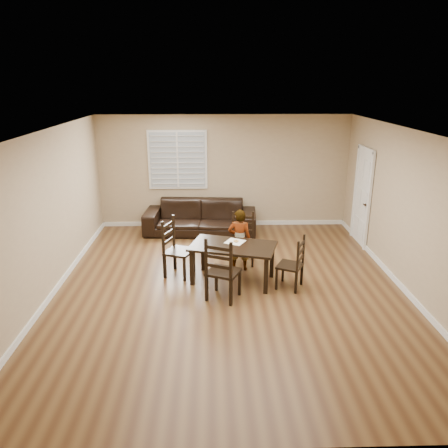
{
  "coord_description": "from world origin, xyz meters",
  "views": [
    {
      "loc": [
        -0.29,
        -6.87,
        3.47
      ],
      "look_at": [
        -0.08,
        0.56,
        1.0
      ],
      "focal_mm": 35.0,
      "sensor_mm": 36.0,
      "label": 1
    }
  ],
  "objects_px": {
    "chair_left": "(173,249)",
    "sofa": "(200,217)",
    "chair_far": "(220,274)",
    "child": "(239,240)",
    "chair_near": "(243,239)",
    "chair_right": "(296,266)",
    "donut": "(236,241)",
    "dining_table": "(233,250)"
  },
  "relations": [
    {
      "from": "chair_left",
      "to": "sofa",
      "type": "xyz_separation_m",
      "value": [
        0.46,
        2.31,
        -0.11
      ]
    },
    {
      "from": "chair_far",
      "to": "sofa",
      "type": "height_order",
      "value": "chair_far"
    },
    {
      "from": "child",
      "to": "chair_near",
      "type": "bearing_deg",
      "value": -95.11
    },
    {
      "from": "chair_far",
      "to": "chair_left",
      "type": "distance_m",
      "value": 1.39
    },
    {
      "from": "chair_near",
      "to": "chair_far",
      "type": "relative_size",
      "value": 0.92
    },
    {
      "from": "chair_right",
      "to": "sofa",
      "type": "distance_m",
      "value": 3.43
    },
    {
      "from": "child",
      "to": "donut",
      "type": "bearing_deg",
      "value": 84.39
    },
    {
      "from": "chair_left",
      "to": "sofa",
      "type": "distance_m",
      "value": 2.35
    },
    {
      "from": "chair_left",
      "to": "chair_right",
      "type": "xyz_separation_m",
      "value": [
        2.17,
        -0.66,
        -0.06
      ]
    },
    {
      "from": "child",
      "to": "donut",
      "type": "relative_size",
      "value": 12.72
    },
    {
      "from": "chair_near",
      "to": "child",
      "type": "height_order",
      "value": "child"
    },
    {
      "from": "chair_right",
      "to": "child",
      "type": "relative_size",
      "value": 0.79
    },
    {
      "from": "chair_near",
      "to": "chair_left",
      "type": "height_order",
      "value": "chair_left"
    },
    {
      "from": "chair_right",
      "to": "dining_table",
      "type": "bearing_deg",
      "value": -80.94
    },
    {
      "from": "chair_right",
      "to": "chair_near",
      "type": "bearing_deg",
      "value": -120.03
    },
    {
      "from": "child",
      "to": "sofa",
      "type": "bearing_deg",
      "value": -62.0
    },
    {
      "from": "chair_near",
      "to": "chair_left",
      "type": "distance_m",
      "value": 1.46
    },
    {
      "from": "sofa",
      "to": "chair_near",
      "type": "bearing_deg",
      "value": -58.79
    },
    {
      "from": "dining_table",
      "to": "donut",
      "type": "xyz_separation_m",
      "value": [
        0.06,
        0.15,
        0.11
      ]
    },
    {
      "from": "chair_near",
      "to": "donut",
      "type": "distance_m",
      "value": 0.82
    },
    {
      "from": "chair_right",
      "to": "donut",
      "type": "distance_m",
      "value": 1.16
    },
    {
      "from": "dining_table",
      "to": "chair_left",
      "type": "distance_m",
      "value": 1.15
    },
    {
      "from": "dining_table",
      "to": "chair_right",
      "type": "relative_size",
      "value": 1.74
    },
    {
      "from": "dining_table",
      "to": "chair_far",
      "type": "bearing_deg",
      "value": -91.32
    },
    {
      "from": "chair_right",
      "to": "sofa",
      "type": "relative_size",
      "value": 0.36
    },
    {
      "from": "chair_right",
      "to": "child",
      "type": "xyz_separation_m",
      "value": [
        -0.93,
        0.85,
        0.17
      ]
    },
    {
      "from": "donut",
      "to": "sofa",
      "type": "height_order",
      "value": "sofa"
    },
    {
      "from": "child",
      "to": "chair_right",
      "type": "bearing_deg",
      "value": 145.32
    },
    {
      "from": "dining_table",
      "to": "chair_right",
      "type": "distance_m",
      "value": 1.14
    },
    {
      "from": "chair_left",
      "to": "donut",
      "type": "bearing_deg",
      "value": -77.17
    },
    {
      "from": "chair_left",
      "to": "dining_table",
      "type": "bearing_deg",
      "value": -85.31
    },
    {
      "from": "child",
      "to": "dining_table",
      "type": "bearing_deg",
      "value": 81.53
    },
    {
      "from": "chair_right",
      "to": "donut",
      "type": "height_order",
      "value": "chair_right"
    },
    {
      "from": "chair_near",
      "to": "chair_left",
      "type": "bearing_deg",
      "value": -151.53
    },
    {
      "from": "sofa",
      "to": "child",
      "type": "bearing_deg",
      "value": -65.55
    },
    {
      "from": "chair_far",
      "to": "sofa",
      "type": "xyz_separation_m",
      "value": [
        -0.4,
        3.4,
        -0.12
      ]
    },
    {
      "from": "chair_far",
      "to": "child",
      "type": "xyz_separation_m",
      "value": [
        0.39,
        1.28,
        0.1
      ]
    },
    {
      "from": "child",
      "to": "sofa",
      "type": "xyz_separation_m",
      "value": [
        -0.79,
        2.12,
        -0.22
      ]
    },
    {
      "from": "donut",
      "to": "sofa",
      "type": "bearing_deg",
      "value": 105.82
    },
    {
      "from": "dining_table",
      "to": "chair_left",
      "type": "relative_size",
      "value": 1.52
    },
    {
      "from": "chair_near",
      "to": "chair_far",
      "type": "xyz_separation_m",
      "value": [
        -0.48,
        -1.69,
        0.04
      ]
    },
    {
      "from": "chair_far",
      "to": "chair_near",
      "type": "bearing_deg",
      "value": -81.78
    }
  ]
}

